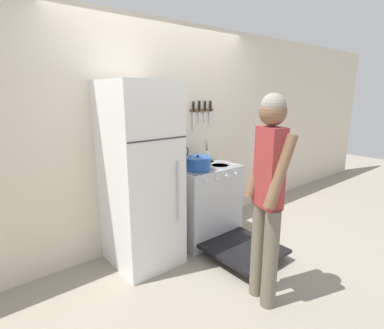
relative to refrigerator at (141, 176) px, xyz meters
The scene contains 9 objects.
ground_plane 1.13m from the refrigerator, 32.68° to the left, with size 14.00×14.00×0.00m, color gray.
wall_back 0.74m from the refrigerator, 34.89° to the left, with size 10.00×0.06×2.55m.
refrigerator is the anchor object (origin of this frame).
stove_range 0.97m from the refrigerator, ahead, with size 0.77×1.38×0.91m.
dutch_oven_pot 0.68m from the refrigerator, ahead, with size 0.34×0.30×0.17m.
tea_kettle 0.70m from the refrigerator, 12.48° to the left, with size 0.21×0.17×0.23m.
utensil_jar 1.04m from the refrigerator, ahead, with size 0.08×0.08×0.28m.
person 1.29m from the refrigerator, 68.90° to the right, with size 0.35×0.41×1.75m.
wall_knife_strip 1.30m from the refrigerator, 16.53° to the left, with size 0.38×0.03×0.36m.
Camera 1 is at (-1.98, -2.91, 1.75)m, focal length 28.00 mm.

